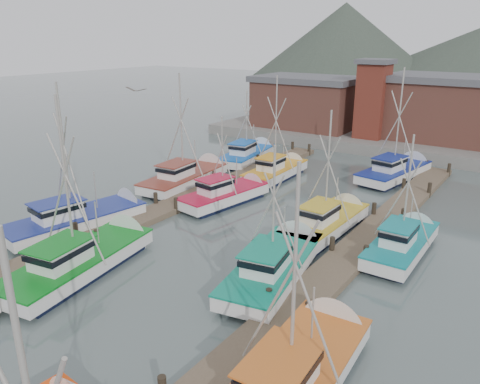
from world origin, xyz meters
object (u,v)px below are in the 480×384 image
Objects in this scene: lookout_tower at (373,98)px; boat_12 at (278,170)px; boat_8 at (229,194)px; boat_4 at (86,258)px.

boat_12 is (-2.50, -16.09, -4.87)m from lookout_tower.
boat_8 is 7.85m from boat_12.
boat_8 is at bearing -95.51° from lookout_tower.
lookout_tower is 16.99m from boat_12.
boat_4 is 20.99m from boat_12.
boat_4 is 1.08× the size of boat_12.
boat_8 is at bearing -90.19° from boat_12.
boat_8 is (0.02, 13.15, -0.01)m from boat_4.
boat_4 is at bearing -81.32° from boat_8.
lookout_tower reaches higher than boat_8.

